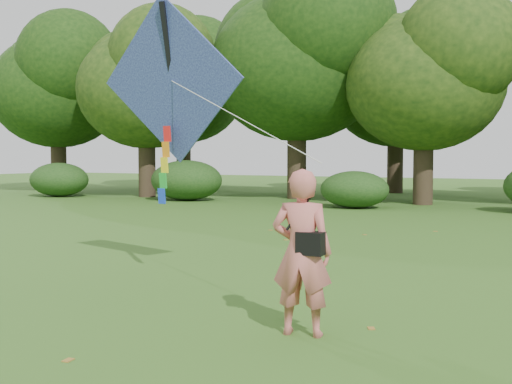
% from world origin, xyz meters
% --- Properties ---
extents(ground, '(100.00, 100.00, 0.00)m').
position_xyz_m(ground, '(0.00, 0.00, 0.00)').
color(ground, '#265114').
rests_on(ground, ground).
extents(man_kite_flyer, '(0.76, 0.56, 1.90)m').
position_xyz_m(man_kite_flyer, '(0.66, 0.16, 0.95)').
color(man_kite_flyer, '#CE6861').
rests_on(man_kite_flyer, ground).
extents(crossbody_bag, '(0.43, 0.20, 0.73)m').
position_xyz_m(crossbody_bag, '(0.78, 0.13, 1.07)').
color(crossbody_bag, black).
rests_on(crossbody_bag, ground).
extents(flying_kite, '(4.84, 2.71, 3.39)m').
position_xyz_m(flying_kite, '(-2.55, 2.37, 3.23)').
color(flying_kite, '#296AB4').
rests_on(flying_kite, ground).
extents(shrub_band, '(39.15, 3.22, 1.88)m').
position_xyz_m(shrub_band, '(-0.72, 17.60, 0.86)').
color(shrub_band, '#264919').
rests_on(shrub_band, ground).
extents(fallen_leaves, '(9.78, 14.59, 0.01)m').
position_xyz_m(fallen_leaves, '(0.66, 5.15, 0.01)').
color(fallen_leaves, olive).
rests_on(fallen_leaves, ground).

